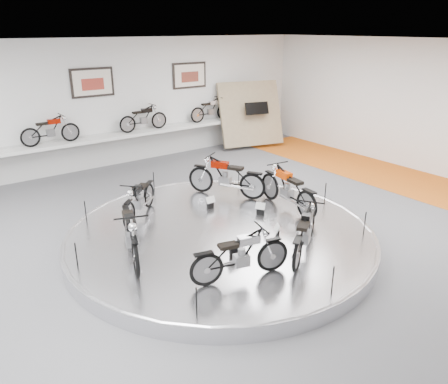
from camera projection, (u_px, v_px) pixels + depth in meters
floor at (229, 248)px, 9.04m from camera, size 16.00×16.00×0.00m
ceiling at (230, 45)px, 7.62m from camera, size 16.00×16.00×0.00m
wall_back at (94, 105)px, 13.60m from camera, size 16.00×0.00×16.00m
wall_right at (447, 110)px, 12.77m from camera, size 0.00×14.00×14.00m
orange_carpet_strip at (414, 183)px, 12.81m from camera, size 2.40×12.60×0.01m
dado_band at (99, 150)px, 14.10m from camera, size 15.68×0.04×1.10m
display_platform at (221, 236)px, 9.21m from camera, size 6.40×6.40×0.30m
platform_rim at (221, 231)px, 9.17m from camera, size 6.40×6.40×0.10m
shelf at (101, 139)px, 13.73m from camera, size 11.00×0.55×0.10m
poster_center at (92, 82)px, 13.32m from camera, size 1.35×0.06×0.88m
poster_right at (190, 75)px, 15.26m from camera, size 1.35×0.06×0.88m
display_panel at (251, 114)px, 16.29m from camera, size 2.56×1.52×2.30m
shelf_bike_b at (51, 132)px, 12.75m from camera, size 1.22×0.43×0.73m
shelf_bike_c at (144, 120)px, 14.41m from camera, size 1.22×0.43×0.73m
shelf_bike_d at (211, 111)px, 15.91m from camera, size 1.22×0.43×0.73m
bike_a at (226, 176)px, 10.85m from camera, size 1.43×1.81×1.02m
bike_b at (139, 199)px, 9.65m from camera, size 1.45×1.40×0.88m
bike_c at (131, 233)px, 7.91m from camera, size 1.12×1.81×1.00m
bike_d at (241, 255)px, 7.26m from camera, size 1.61×0.89×0.90m
bike_e at (305, 232)px, 8.02m from camera, size 1.64×1.33×0.93m
bike_f at (288, 188)px, 10.06m from camera, size 0.80×1.79×1.02m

